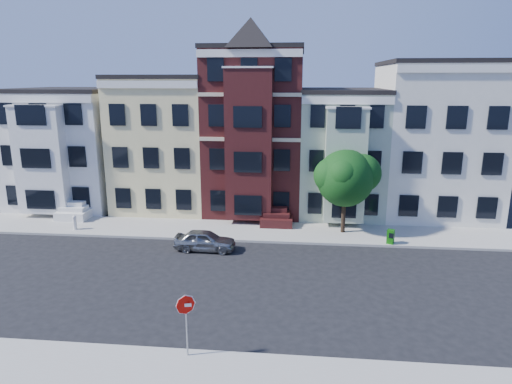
# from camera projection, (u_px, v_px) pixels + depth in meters

# --- Properties ---
(ground) EXTENTS (120.00, 120.00, 0.00)m
(ground) POSITION_uv_depth(u_px,v_px,m) (227.00, 284.00, 22.97)
(ground) COLOR black
(far_sidewalk) EXTENTS (60.00, 4.00, 0.15)m
(far_sidewalk) POSITION_uv_depth(u_px,v_px,m) (246.00, 231.00, 30.67)
(far_sidewalk) COLOR #9E9B93
(far_sidewalk) RESTS_ON ground
(house_white) EXTENTS (8.00, 9.00, 9.00)m
(house_white) POSITION_uv_depth(u_px,v_px,m) (74.00, 148.00, 37.33)
(house_white) COLOR white
(house_white) RESTS_ON ground
(house_yellow) EXTENTS (7.00, 9.00, 10.00)m
(house_yellow) POSITION_uv_depth(u_px,v_px,m) (169.00, 143.00, 36.43)
(house_yellow) COLOR #F5E39C
(house_yellow) RESTS_ON ground
(house_brown) EXTENTS (7.00, 9.00, 12.00)m
(house_brown) POSITION_uv_depth(u_px,v_px,m) (256.00, 132.00, 35.50)
(house_brown) COLOR #391211
(house_brown) RESTS_ON ground
(house_green) EXTENTS (6.00, 9.00, 9.00)m
(house_green) POSITION_uv_depth(u_px,v_px,m) (340.00, 152.00, 35.24)
(house_green) COLOR #A5B49A
(house_green) RESTS_ON ground
(house_cream) EXTENTS (8.00, 9.00, 11.00)m
(house_cream) POSITION_uv_depth(u_px,v_px,m) (434.00, 141.00, 34.31)
(house_cream) COLOR silver
(house_cream) RESTS_ON ground
(street_tree) EXTENTS (6.39, 6.39, 6.79)m
(street_tree) POSITION_uv_depth(u_px,v_px,m) (345.00, 182.00, 29.43)
(street_tree) COLOR #134E13
(street_tree) RESTS_ON far_sidewalk
(parked_car) EXTENTS (3.71, 1.59, 1.25)m
(parked_car) POSITION_uv_depth(u_px,v_px,m) (205.00, 240.00, 27.31)
(parked_car) COLOR gray
(parked_car) RESTS_ON ground
(newspaper_box) EXTENTS (0.52, 0.49, 0.90)m
(newspaper_box) POSITION_uv_depth(u_px,v_px,m) (391.00, 237.00, 28.01)
(newspaper_box) COLOR #11620D
(newspaper_box) RESTS_ON far_sidewalk
(fire_hydrant) EXTENTS (0.36, 0.36, 0.78)m
(fire_hydrant) POSITION_uv_depth(u_px,v_px,m) (75.00, 224.00, 30.66)
(fire_hydrant) COLOR silver
(fire_hydrant) RESTS_ON far_sidewalk
(stop_sign) EXTENTS (0.76, 0.25, 2.73)m
(stop_sign) POSITION_uv_depth(u_px,v_px,m) (186.00, 322.00, 16.47)
(stop_sign) COLOR #BE0400
(stop_sign) RESTS_ON near_sidewalk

